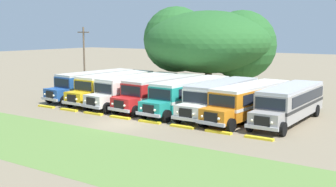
{
  "coord_description": "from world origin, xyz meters",
  "views": [
    {
      "loc": [
        20.96,
        -24.56,
        7.14
      ],
      "look_at": [
        0.0,
        6.39,
        1.6
      ],
      "focal_mm": 45.49,
      "sensor_mm": 36.0,
      "label": 1
    }
  ],
  "objects_px": {
    "parked_bus_slot_0": "(95,84)",
    "parked_bus_slot_7": "(290,102)",
    "parked_bus_slot_3": "(163,91)",
    "utility_pole": "(84,58)",
    "parked_bus_slot_6": "(250,100)",
    "parked_bus_slot_2": "(137,89)",
    "parked_bus_slot_4": "(190,94)",
    "parked_bus_slot_1": "(115,86)",
    "broad_shade_tree": "(211,42)",
    "parked_bus_slot_5": "(221,96)"
  },
  "relations": [
    {
      "from": "parked_bus_slot_0",
      "to": "parked_bus_slot_7",
      "type": "relative_size",
      "value": 1.01
    },
    {
      "from": "parked_bus_slot_3",
      "to": "utility_pole",
      "type": "height_order",
      "value": "utility_pole"
    },
    {
      "from": "parked_bus_slot_3",
      "to": "utility_pole",
      "type": "bearing_deg",
      "value": -99.36
    },
    {
      "from": "parked_bus_slot_6",
      "to": "utility_pole",
      "type": "bearing_deg",
      "value": -94.44
    },
    {
      "from": "parked_bus_slot_2",
      "to": "parked_bus_slot_6",
      "type": "relative_size",
      "value": 1.0
    },
    {
      "from": "parked_bus_slot_2",
      "to": "parked_bus_slot_7",
      "type": "xyz_separation_m",
      "value": [
        14.81,
        0.63,
        0.0
      ]
    },
    {
      "from": "parked_bus_slot_2",
      "to": "parked_bus_slot_4",
      "type": "relative_size",
      "value": 1.01
    },
    {
      "from": "parked_bus_slot_7",
      "to": "utility_pole",
      "type": "distance_m",
      "value": 25.72
    },
    {
      "from": "parked_bus_slot_3",
      "to": "parked_bus_slot_7",
      "type": "xyz_separation_m",
      "value": [
        11.87,
        0.45,
        0.0
      ]
    },
    {
      "from": "parked_bus_slot_2",
      "to": "utility_pole",
      "type": "relative_size",
      "value": 1.45
    },
    {
      "from": "parked_bus_slot_1",
      "to": "broad_shade_tree",
      "type": "bearing_deg",
      "value": 158.66
    },
    {
      "from": "parked_bus_slot_1",
      "to": "parked_bus_slot_7",
      "type": "relative_size",
      "value": 1.0
    },
    {
      "from": "parked_bus_slot_4",
      "to": "utility_pole",
      "type": "height_order",
      "value": "utility_pole"
    },
    {
      "from": "parked_bus_slot_4",
      "to": "broad_shade_tree",
      "type": "height_order",
      "value": "broad_shade_tree"
    },
    {
      "from": "parked_bus_slot_1",
      "to": "parked_bus_slot_6",
      "type": "distance_m",
      "value": 14.84
    },
    {
      "from": "parked_bus_slot_3",
      "to": "parked_bus_slot_5",
      "type": "bearing_deg",
      "value": 94.98
    },
    {
      "from": "parked_bus_slot_4",
      "to": "parked_bus_slot_3",
      "type": "bearing_deg",
      "value": -90.77
    },
    {
      "from": "parked_bus_slot_1",
      "to": "parked_bus_slot_5",
      "type": "height_order",
      "value": "same"
    },
    {
      "from": "parked_bus_slot_0",
      "to": "parked_bus_slot_4",
      "type": "height_order",
      "value": "same"
    },
    {
      "from": "parked_bus_slot_2",
      "to": "parked_bus_slot_5",
      "type": "xyz_separation_m",
      "value": [
        9.04,
        0.2,
        0.0
      ]
    },
    {
      "from": "parked_bus_slot_3",
      "to": "parked_bus_slot_6",
      "type": "distance_m",
      "value": 8.85
    },
    {
      "from": "parked_bus_slot_4",
      "to": "parked_bus_slot_7",
      "type": "height_order",
      "value": "same"
    },
    {
      "from": "parked_bus_slot_5",
      "to": "parked_bus_slot_7",
      "type": "relative_size",
      "value": 1.0
    },
    {
      "from": "parked_bus_slot_3",
      "to": "parked_bus_slot_5",
      "type": "xyz_separation_m",
      "value": [
        6.09,
        0.01,
        0.0
      ]
    },
    {
      "from": "parked_bus_slot_0",
      "to": "parked_bus_slot_6",
      "type": "distance_m",
      "value": 17.95
    },
    {
      "from": "broad_shade_tree",
      "to": "parked_bus_slot_4",
      "type": "bearing_deg",
      "value": -69.9
    },
    {
      "from": "parked_bus_slot_4",
      "to": "parked_bus_slot_5",
      "type": "relative_size",
      "value": 1.01
    },
    {
      "from": "parked_bus_slot_7",
      "to": "broad_shade_tree",
      "type": "bearing_deg",
      "value": -129.92
    },
    {
      "from": "broad_shade_tree",
      "to": "parked_bus_slot_6",
      "type": "bearing_deg",
      "value": -49.59
    },
    {
      "from": "utility_pole",
      "to": "broad_shade_tree",
      "type": "bearing_deg",
      "value": 32.86
    },
    {
      "from": "parked_bus_slot_6",
      "to": "broad_shade_tree",
      "type": "height_order",
      "value": "broad_shade_tree"
    },
    {
      "from": "parked_bus_slot_5",
      "to": "parked_bus_slot_3",
      "type": "bearing_deg",
      "value": -89.2
    },
    {
      "from": "parked_bus_slot_2",
      "to": "parked_bus_slot_6",
      "type": "height_order",
      "value": "same"
    },
    {
      "from": "parked_bus_slot_1",
      "to": "parked_bus_slot_6",
      "type": "height_order",
      "value": "same"
    },
    {
      "from": "parked_bus_slot_7",
      "to": "parked_bus_slot_6",
      "type": "bearing_deg",
      "value": -75.38
    },
    {
      "from": "parked_bus_slot_5",
      "to": "broad_shade_tree",
      "type": "xyz_separation_m",
      "value": [
        -7.27,
        11.42,
        4.2
      ]
    },
    {
      "from": "parked_bus_slot_1",
      "to": "utility_pole",
      "type": "distance_m",
      "value": 8.63
    },
    {
      "from": "parked_bus_slot_0",
      "to": "parked_bus_slot_6",
      "type": "relative_size",
      "value": 1.0
    },
    {
      "from": "parked_bus_slot_0",
      "to": "parked_bus_slot_7",
      "type": "distance_m",
      "value": 20.96
    },
    {
      "from": "parked_bus_slot_0",
      "to": "broad_shade_tree",
      "type": "bearing_deg",
      "value": 149.26
    },
    {
      "from": "parked_bus_slot_1",
      "to": "broad_shade_tree",
      "type": "height_order",
      "value": "broad_shade_tree"
    },
    {
      "from": "parked_bus_slot_4",
      "to": "utility_pole",
      "type": "xyz_separation_m",
      "value": [
        -16.65,
        3.66,
        2.45
      ]
    },
    {
      "from": "broad_shade_tree",
      "to": "utility_pole",
      "type": "distance_m",
      "value": 14.85
    },
    {
      "from": "parked_bus_slot_0",
      "to": "parked_bus_slot_4",
      "type": "bearing_deg",
      "value": 91.71
    },
    {
      "from": "parked_bus_slot_0",
      "to": "parked_bus_slot_5",
      "type": "height_order",
      "value": "same"
    },
    {
      "from": "parked_bus_slot_2",
      "to": "broad_shade_tree",
      "type": "xyz_separation_m",
      "value": [
        1.77,
        11.62,
        4.2
      ]
    },
    {
      "from": "parked_bus_slot_5",
      "to": "parked_bus_slot_7",
      "type": "bearing_deg",
      "value": 94.93
    },
    {
      "from": "parked_bus_slot_1",
      "to": "parked_bus_slot_7",
      "type": "height_order",
      "value": "same"
    },
    {
      "from": "parked_bus_slot_1",
      "to": "parked_bus_slot_5",
      "type": "relative_size",
      "value": 1.0
    },
    {
      "from": "parked_bus_slot_3",
      "to": "utility_pole",
      "type": "distance_m",
      "value": 14.2
    }
  ]
}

